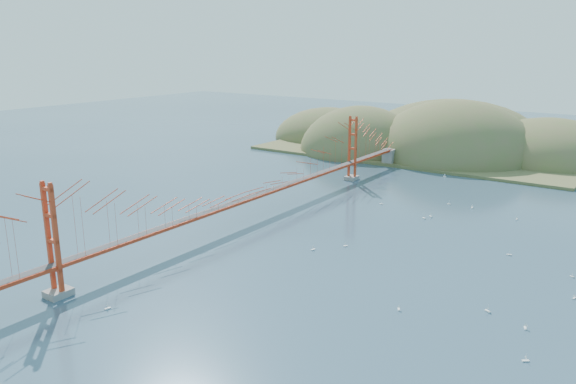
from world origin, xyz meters
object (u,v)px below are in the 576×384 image
Objects in this scene: sailboat_0 at (313,249)px; sailboat_1 at (431,216)px; bridge at (249,172)px; sailboat_2 at (488,310)px.

sailboat_1 is at bearing 72.44° from sailboat_0.
bridge is at bearing 160.50° from sailboat_0.
sailboat_2 is 22.48m from sailboat_0.
sailboat_1 is at bearing 121.23° from sailboat_2.
sailboat_1 is (20.47, 16.24, -6.86)m from bridge.
bridge is 37.64m from sailboat_2.
sailboat_2 is at bearing -58.77° from sailboat_1.
sailboat_2 reaches higher than sailboat_1.
sailboat_2 is at bearing -10.92° from sailboat_0.
sailboat_2 is (15.39, -25.39, 0.00)m from sailboat_1.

